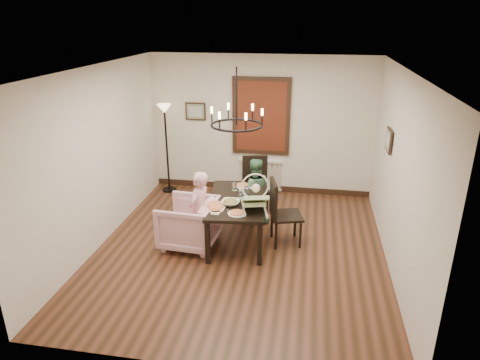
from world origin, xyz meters
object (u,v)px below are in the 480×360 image
(baby_bouncer, at_px, (254,198))
(chair_right, at_px, (287,212))
(armchair, at_px, (189,223))
(floor_lamp, at_px, (167,150))
(elderly_woman, at_px, (199,218))
(dining_table, at_px, (237,204))
(drinking_glass, at_px, (241,197))
(seated_man, at_px, (254,197))
(chair_far, at_px, (256,186))

(baby_bouncer, bearing_deg, chair_right, 28.70)
(armchair, distance_m, floor_lamp, 2.46)
(elderly_woman, distance_m, floor_lamp, 2.59)
(dining_table, distance_m, drinking_glass, 0.18)
(elderly_woman, distance_m, seated_man, 1.28)
(dining_table, bearing_deg, elderly_woman, -152.01)
(dining_table, distance_m, armchair, 0.83)
(chair_far, distance_m, seated_man, 0.40)
(floor_lamp, bearing_deg, armchair, -63.79)
(chair_far, relative_size, baby_bouncer, 1.78)
(elderly_woman, relative_size, drinking_glass, 7.44)
(chair_right, relative_size, armchair, 1.27)
(dining_table, bearing_deg, seated_man, 69.32)
(floor_lamp, bearing_deg, elderly_woman, -60.43)
(chair_far, height_order, armchair, chair_far)
(floor_lamp, bearing_deg, seated_man, -30.63)
(drinking_glass, bearing_deg, chair_far, 85.91)
(chair_far, relative_size, chair_right, 0.98)
(elderly_woman, xyz_separation_m, floor_lamp, (-1.27, 2.23, 0.36))
(floor_lamp, bearing_deg, baby_bouncer, -46.41)
(baby_bouncer, bearing_deg, floor_lamp, 119.99)
(seated_man, distance_m, floor_lamp, 2.33)
(dining_table, distance_m, baby_bouncer, 0.57)
(chair_far, distance_m, baby_bouncer, 1.53)
(floor_lamp, bearing_deg, dining_table, -46.18)
(armchair, distance_m, drinking_glass, 0.94)
(chair_far, xyz_separation_m, armchair, (-0.89, -1.38, -0.15))
(dining_table, height_order, elderly_woman, elderly_woman)
(chair_far, bearing_deg, armchair, -135.78)
(armchair, height_order, seated_man, seated_man)
(seated_man, distance_m, drinking_glass, 0.84)
(chair_far, bearing_deg, floor_lamp, 145.30)
(armchair, distance_m, seated_man, 1.35)
(elderly_woman, xyz_separation_m, seated_man, (0.71, 1.06, -0.04))
(baby_bouncer, xyz_separation_m, floor_lamp, (-2.13, 2.24, -0.04))
(dining_table, xyz_separation_m, drinking_glass, (0.07, -0.06, 0.16))
(chair_right, bearing_deg, chair_far, 16.41)
(chair_far, height_order, floor_lamp, floor_lamp)
(drinking_glass, relative_size, floor_lamp, 0.08)
(chair_far, xyz_separation_m, baby_bouncer, (0.18, -1.46, 0.40))
(seated_man, bearing_deg, elderly_woman, 40.50)
(armchair, xyz_separation_m, floor_lamp, (-1.06, 2.16, 0.51))
(chair_far, xyz_separation_m, floor_lamp, (-1.95, 0.77, 0.37))
(chair_right, distance_m, baby_bouncer, 0.74)
(dining_table, relative_size, drinking_glass, 11.57)
(dining_table, xyz_separation_m, chair_right, (0.79, 0.06, -0.11))
(baby_bouncer, bearing_deg, seated_man, 84.45)
(seated_man, bearing_deg, floor_lamp, -46.41)
(dining_table, height_order, armchair, armchair)
(armchair, bearing_deg, elderly_woman, 73.71)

